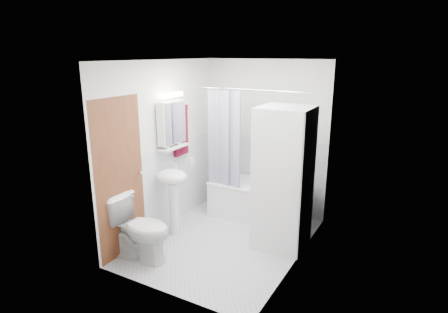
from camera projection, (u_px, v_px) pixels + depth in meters
The scene contains 20 objects.
floor at pixel (225, 241), 5.11m from camera, with size 2.60×2.60×0.00m, color silver.
room_walls at pixel (225, 135), 4.71m from camera, with size 2.60×2.60×2.60m.
wainscot at pixel (235, 193), 5.20m from camera, with size 1.98×2.58×2.58m.
door at pixel (140, 172), 4.83m from camera, with size 0.05×2.00×2.00m.
bathtub at pixel (258, 199), 5.77m from camera, with size 1.45×0.69×0.55m.
tub_spout at pixel (279, 160), 5.80m from camera, with size 0.04×0.04×0.12m, color silver.
curtain_rod at pixel (252, 90), 5.08m from camera, with size 0.02×0.02×1.63m, color silver.
shower_curtain at pixel (224, 140), 5.48m from camera, with size 0.55×0.02×1.45m.
sink at pixel (173, 187), 5.16m from camera, with size 0.44×0.37×1.04m.
medicine_cabinet at pixel (172, 121), 5.20m from camera, with size 0.13×0.50×0.71m.
shelf at pixel (174, 147), 5.29m from camera, with size 0.18×0.54×0.03m, color silver.
shower_caddy at pixel (283, 144), 5.70m from camera, with size 0.22×0.06×0.02m, color silver.
towel at pixel (181, 130), 5.47m from camera, with size 0.07×0.31×0.75m.
washer_dryer at pixel (283, 178), 4.82m from camera, with size 0.69×0.68×1.85m.
toilet at pixel (140, 228), 4.61m from camera, with size 0.45×0.81×0.80m, color white.
soap_pump at pixel (191, 163), 5.40m from camera, with size 0.08×0.17×0.08m, color gray.
shelf_bottle at pixel (167, 146), 5.15m from camera, with size 0.07×0.18×0.07m, color gray.
shelf_cup at pixel (178, 141), 5.37m from camera, with size 0.10×0.09×0.10m, color gray.
shampoo_a at pixel (285, 139), 5.66m from camera, with size 0.13×0.17×0.13m, color gray.
shampoo_b at pixel (292, 142), 5.61m from camera, with size 0.08×0.21×0.08m, color #272C9F.
Camera 1 is at (2.23, -4.03, 2.49)m, focal length 30.00 mm.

